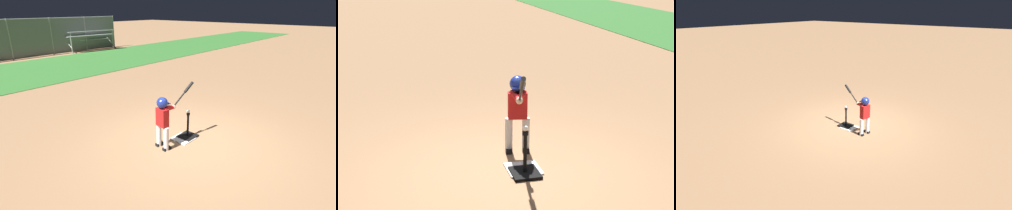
{
  "view_description": "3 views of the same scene",
  "coord_description": "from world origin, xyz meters",
  "views": [
    {
      "loc": [
        -4.24,
        -2.98,
        2.78
      ],
      "look_at": [
        -0.45,
        0.3,
        0.91
      ],
      "focal_mm": 28.0,
      "sensor_mm": 36.0,
      "label": 1
    },
    {
      "loc": [
        5.38,
        -1.36,
        2.68
      ],
      "look_at": [
        -0.64,
        0.14,
        0.71
      ],
      "focal_mm": 50.0,
      "sensor_mm": 36.0,
      "label": 2
    },
    {
      "loc": [
        -4.32,
        6.0,
        3.45
      ],
      "look_at": [
        0.09,
        0.32,
        0.74
      ],
      "focal_mm": 28.0,
      "sensor_mm": 36.0,
      "label": 3
    }
  ],
  "objects": [
    {
      "name": "ground_plane",
      "position": [
        0.0,
        0.0,
        0.0
      ],
      "size": [
        90.0,
        90.0,
        0.0
      ],
      "primitive_type": "plane",
      "color": "#99704C"
    },
    {
      "name": "home_plate",
      "position": [
        -0.03,
        0.22,
        0.01
      ],
      "size": [
        0.44,
        0.44,
        0.02
      ],
      "primitive_type": "cube",
      "rotation": [
        0.0,
        0.0,
        -0.0
      ],
      "color": "white",
      "rests_on": "ground_plane"
    },
    {
      "name": "batting_tee",
      "position": [
        0.11,
        0.2,
        0.09
      ],
      "size": [
        0.4,
        0.36,
        0.6
      ],
      "color": "black",
      "rests_on": "ground_plane"
    },
    {
      "name": "batter_child",
      "position": [
        -0.59,
        0.29,
        0.72
      ],
      "size": [
        0.94,
        0.37,
        1.32
      ],
      "color": "silver",
      "rests_on": "ground_plane"
    },
    {
      "name": "baseball",
      "position": [
        0.11,
        0.2,
        0.63
      ],
      "size": [
        0.07,
        0.07,
        0.07
      ],
      "primitive_type": "sphere",
      "color": "white",
      "rests_on": "batting_tee"
    }
  ]
}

